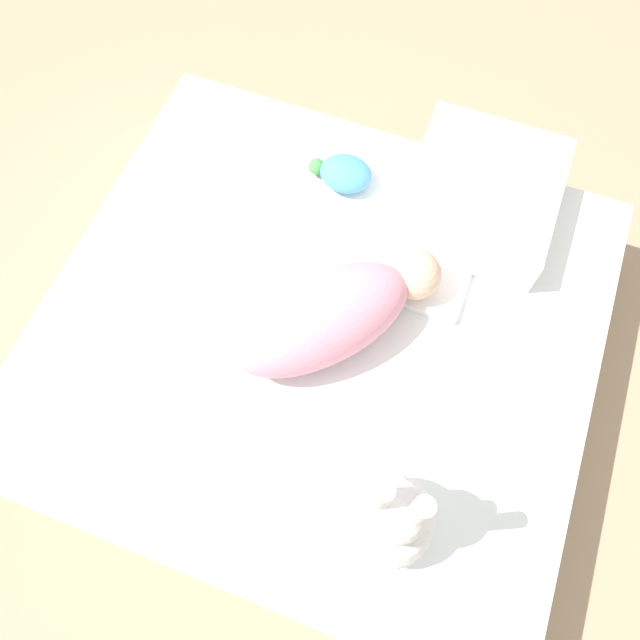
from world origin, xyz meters
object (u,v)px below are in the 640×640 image
(swaddled_baby, at_px, (331,315))
(turtle_plush, at_px, (344,173))
(pillow, at_px, (481,194))
(bunny_plush, at_px, (389,517))

(swaddled_baby, bearing_deg, turtle_plush, 56.99)
(swaddled_baby, height_order, turtle_plush, swaddled_baby)
(pillow, bearing_deg, turtle_plush, 7.37)
(pillow, distance_m, bunny_plush, 0.75)
(pillow, relative_size, turtle_plush, 2.33)
(bunny_plush, height_order, turtle_plush, bunny_plush)
(swaddled_baby, xyz_separation_m, pillow, (-0.21, -0.41, -0.03))
(pillow, xyz_separation_m, turtle_plush, (0.31, 0.04, -0.02))
(bunny_plush, xyz_separation_m, turtle_plush, (0.33, -0.71, -0.08))
(pillow, bearing_deg, swaddled_baby, 63.07)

